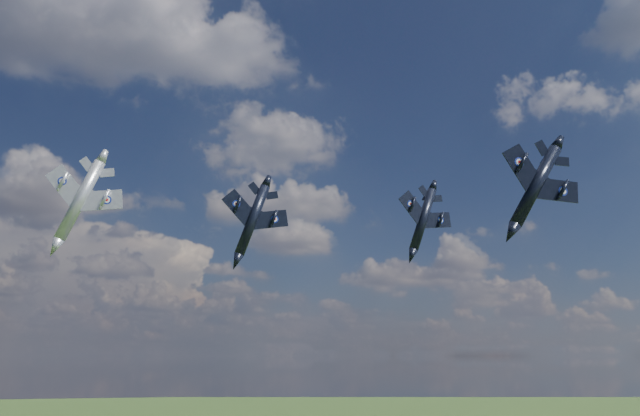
{
  "coord_description": "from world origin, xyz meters",
  "views": [
    {
      "loc": [
        -12.58,
        -69.12,
        64.23
      ],
      "look_at": [
        3.9,
        5.71,
        82.46
      ],
      "focal_mm": 35.0,
      "sensor_mm": 36.0,
      "label": 1
    }
  ],
  "objects": [
    {
      "name": "jet_high_navy",
      "position": [
        23.94,
        21.12,
        85.23
      ],
      "size": [
        13.58,
        16.59,
        6.71
      ],
      "primitive_type": null,
      "rotation": [
        0.0,
        0.37,
        0.19
      ],
      "color": "black"
    },
    {
      "name": "jet_lead_navy",
      "position": [
        -4.64,
        5.55,
        80.49
      ],
      "size": [
        9.94,
        13.04,
        5.46
      ],
      "primitive_type": null,
      "rotation": [
        0.0,
        0.33,
        0.04
      ],
      "color": "black"
    },
    {
      "name": "jet_left_silver",
      "position": [
        -25.59,
        10.56,
        83.1
      ],
      "size": [
        11.96,
        15.54,
        6.81
      ],
      "primitive_type": null,
      "rotation": [
        0.0,
        0.38,
        -0.06
      ],
      "color": "#9A9CA4"
    },
    {
      "name": "jet_right_navy",
      "position": [
        21.87,
        -14.38,
        81.0
      ],
      "size": [
        10.15,
        13.79,
        7.44
      ],
      "primitive_type": null,
      "rotation": [
        0.0,
        0.56,
        -0.04
      ],
      "color": "black"
    }
  ]
}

